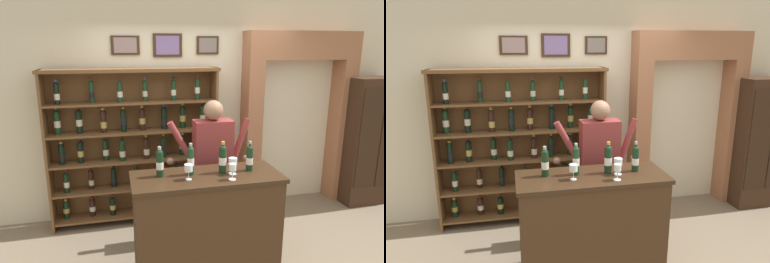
# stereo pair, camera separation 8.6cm
# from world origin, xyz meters

# --- Properties ---
(back_wall) EXTENTS (12.00, 0.19, 3.49)m
(back_wall) POSITION_xyz_m (-0.00, 1.51, 1.75)
(back_wall) COLOR beige
(back_wall) RESTS_ON ground
(wine_shelf) EXTENTS (2.12, 0.32, 1.97)m
(wine_shelf) POSITION_xyz_m (-0.76, 1.24, 1.04)
(wine_shelf) COLOR brown
(wine_shelf) RESTS_ON ground
(archway_doorway) EXTENTS (1.59, 0.45, 2.42)m
(archway_doorway) POSITION_xyz_m (1.51, 1.37, 1.38)
(archway_doorway) COLOR #9E6647
(archway_doorway) RESTS_ON ground
(side_cabinet) EXTENTS (0.71, 0.48, 1.81)m
(side_cabinet) POSITION_xyz_m (2.53, 1.08, 0.91)
(side_cabinet) COLOR #382316
(side_cabinet) RESTS_ON ground
(tasting_counter) EXTENTS (1.44, 0.57, 1.03)m
(tasting_counter) POSITION_xyz_m (-0.16, -0.00, 0.52)
(tasting_counter) COLOR #422B19
(tasting_counter) RESTS_ON ground
(shopkeeper) EXTENTS (0.98, 0.22, 1.65)m
(shopkeeper) POSITION_xyz_m (0.08, 0.60, 1.03)
(shopkeeper) COLOR #2D3347
(shopkeeper) RESTS_ON ground
(tasting_bottle_rosso) EXTENTS (0.07, 0.07, 0.29)m
(tasting_bottle_rosso) POSITION_xyz_m (-0.60, 0.07, 1.17)
(tasting_bottle_rosso) COLOR black
(tasting_bottle_rosso) RESTS_ON tasting_counter
(tasting_bottle_grappa) EXTENTS (0.07, 0.07, 0.31)m
(tasting_bottle_grappa) POSITION_xyz_m (-0.30, 0.05, 1.18)
(tasting_bottle_grappa) COLOR #19381E
(tasting_bottle_grappa) RESTS_ON tasting_counter
(tasting_bottle_super_tuscan) EXTENTS (0.07, 0.07, 0.31)m
(tasting_bottle_super_tuscan) POSITION_xyz_m (0.01, 0.03, 1.18)
(tasting_bottle_super_tuscan) COLOR black
(tasting_bottle_super_tuscan) RESTS_ON tasting_counter
(tasting_bottle_vin_santo) EXTENTS (0.07, 0.07, 0.30)m
(tasting_bottle_vin_santo) POSITION_xyz_m (0.29, 0.03, 1.17)
(tasting_bottle_vin_santo) COLOR black
(tasting_bottle_vin_santo) RESTS_ON tasting_counter
(wine_glass_spare) EXTENTS (0.08, 0.08, 0.16)m
(wine_glass_spare) POSITION_xyz_m (0.09, -0.03, 1.15)
(wine_glass_spare) COLOR silver
(wine_glass_spare) RESTS_ON tasting_counter
(wine_glass_right) EXTENTS (0.08, 0.08, 0.15)m
(wine_glass_right) POSITION_xyz_m (-0.35, -0.07, 1.14)
(wine_glass_right) COLOR silver
(wine_glass_right) RESTS_ON tasting_counter
(wine_glass_center) EXTENTS (0.07, 0.07, 0.15)m
(wine_glass_center) POSITION_xyz_m (0.04, -0.16, 1.14)
(wine_glass_center) COLOR silver
(wine_glass_center) RESTS_ON tasting_counter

